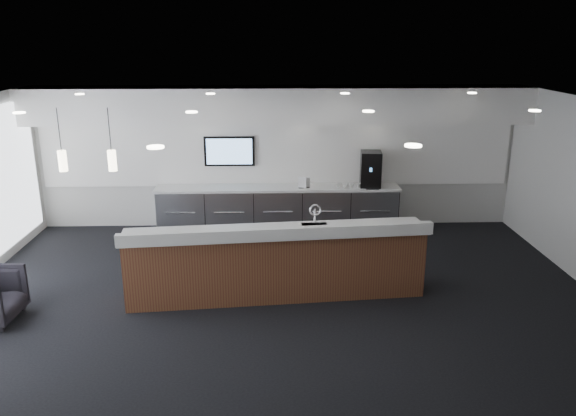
{
  "coord_description": "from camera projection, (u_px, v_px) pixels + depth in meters",
  "views": [
    {
      "loc": [
        -0.13,
        -7.65,
        3.95
      ],
      "look_at": [
        0.14,
        1.3,
        1.2
      ],
      "focal_mm": 35.0,
      "sensor_mm": 36.0,
      "label": 1
    }
  ],
  "objects": [
    {
      "name": "ground",
      "position": [
        281.0,
        309.0,
        8.48
      ],
      "size": [
        10.0,
        10.0,
        0.0
      ],
      "primitive_type": "plane",
      "color": "black",
      "rests_on": "ground"
    },
    {
      "name": "ceiling",
      "position": [
        280.0,
        109.0,
        7.59
      ],
      "size": [
        10.0,
        8.0,
        0.02
      ],
      "primitive_type": "cube",
      "color": "black",
      "rests_on": "back_wall"
    },
    {
      "name": "back_wall",
      "position": [
        277.0,
        157.0,
        11.86
      ],
      "size": [
        10.0,
        0.02,
        3.0
      ],
      "primitive_type": "cube",
      "color": "silver",
      "rests_on": "ground"
    },
    {
      "name": "soffit_bulkhead",
      "position": [
        277.0,
        105.0,
        11.09
      ],
      "size": [
        10.0,
        0.9,
        0.7
      ],
      "primitive_type": "cube",
      "color": "white",
      "rests_on": "back_wall"
    },
    {
      "name": "alcove_panel",
      "position": [
        277.0,
        153.0,
        11.8
      ],
      "size": [
        9.8,
        0.06,
        1.4
      ],
      "primitive_type": "cube",
      "color": "white",
      "rests_on": "back_wall"
    },
    {
      "name": "back_credenza",
      "position": [
        278.0,
        208.0,
        11.81
      ],
      "size": [
        5.06,
        0.66,
        0.95
      ],
      "color": "gray",
      "rests_on": "ground"
    },
    {
      "name": "wall_tv",
      "position": [
        229.0,
        151.0,
        11.69
      ],
      "size": [
        1.05,
        0.08,
        0.62
      ],
      "color": "black",
      "rests_on": "back_wall"
    },
    {
      "name": "pendant_left",
      "position": [
        122.0,
        153.0,
        8.51
      ],
      "size": [
        0.12,
        0.12,
        0.3
      ],
      "primitive_type": "cylinder",
      "color": "#FFEEC6",
      "rests_on": "ceiling"
    },
    {
      "name": "pendant_right",
      "position": [
        75.0,
        153.0,
        8.49
      ],
      "size": [
        0.12,
        0.12,
        0.3
      ],
      "primitive_type": "cylinder",
      "color": "#FFEEC6",
      "rests_on": "ceiling"
    },
    {
      "name": "ceiling_can_lights",
      "position": [
        280.0,
        112.0,
        7.6
      ],
      "size": [
        7.0,
        5.0,
        0.02
      ],
      "primitive_type": null,
      "color": "white",
      "rests_on": "ceiling"
    },
    {
      "name": "service_counter",
      "position": [
        277.0,
        262.0,
        8.74
      ],
      "size": [
        4.73,
        1.21,
        1.49
      ],
      "rotation": [
        0.0,
        0.0,
        0.09
      ],
      "color": "#582B1D",
      "rests_on": "ground"
    },
    {
      "name": "coffee_machine",
      "position": [
        371.0,
        169.0,
        11.61
      ],
      "size": [
        0.46,
        0.57,
        0.73
      ],
      "rotation": [
        0.0,
        0.0,
        -0.1
      ],
      "color": "black",
      "rests_on": "back_credenza"
    },
    {
      "name": "info_sign_left",
      "position": [
        302.0,
        182.0,
        11.52
      ],
      "size": [
        0.17,
        0.07,
        0.24
      ],
      "primitive_type": "cube",
      "rotation": [
        0.0,
        0.0,
        -0.3
      ],
      "color": "white",
      "rests_on": "back_credenza"
    },
    {
      "name": "info_sign_right",
      "position": [
        306.0,
        183.0,
        11.56
      ],
      "size": [
        0.16,
        0.07,
        0.21
      ],
      "primitive_type": "cube",
      "rotation": [
        0.0,
        0.0,
        0.33
      ],
      "color": "white",
      "rests_on": "back_credenza"
    },
    {
      "name": "cup_0",
      "position": [
        365.0,
        185.0,
        11.62
      ],
      "size": [
        0.09,
        0.09,
        0.09
      ],
      "primitive_type": "imported",
      "color": "white",
      "rests_on": "back_credenza"
    },
    {
      "name": "cup_1",
      "position": [
        358.0,
        185.0,
        11.62
      ],
      "size": [
        0.13,
        0.13,
        0.09
      ],
      "primitive_type": "imported",
      "rotation": [
        0.0,
        0.0,
        0.65
      ],
      "color": "white",
      "rests_on": "back_credenza"
    },
    {
      "name": "cup_2",
      "position": [
        352.0,
        185.0,
        11.61
      ],
      "size": [
        0.11,
        0.11,
        0.09
      ],
      "primitive_type": "imported",
      "rotation": [
        0.0,
        0.0,
        1.29
      ],
      "color": "white",
      "rests_on": "back_credenza"
    },
    {
      "name": "cup_3",
      "position": [
        345.0,
        185.0,
        11.61
      ],
      "size": [
        0.12,
        0.12,
        0.09
      ],
      "primitive_type": "imported",
      "rotation": [
        0.0,
        0.0,
        1.94
      ],
      "color": "white",
      "rests_on": "back_credenza"
    },
    {
      "name": "cup_4",
      "position": [
        338.0,
        185.0,
        11.6
      ],
      "size": [
        0.13,
        0.13,
        0.09
      ],
      "primitive_type": "imported",
      "rotation": [
        0.0,
        0.0,
        2.58
      ],
      "color": "white",
      "rests_on": "back_credenza"
    }
  ]
}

